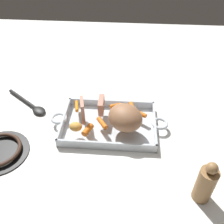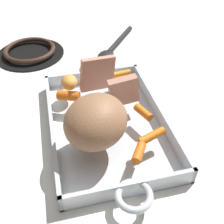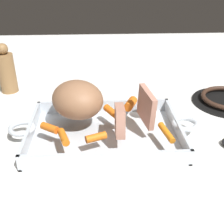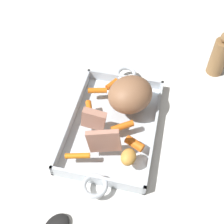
{
  "view_description": "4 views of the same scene",
  "coord_description": "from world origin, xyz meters",
  "px_view_note": "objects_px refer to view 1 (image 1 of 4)",
  "views": [
    {
      "loc": [
        0.07,
        -0.72,
        0.7
      ],
      "look_at": [
        0.01,
        0.03,
        0.05
      ],
      "focal_mm": 40.26,
      "sensor_mm": 36.0,
      "label": 1
    },
    {
      "loc": [
        0.43,
        -0.09,
        0.43
      ],
      "look_at": [
        0.03,
        0.0,
        0.07
      ],
      "focal_mm": 43.89,
      "sensor_mm": 36.0,
      "label": 2
    },
    {
      "loc": [
        0.01,
        0.58,
        0.39
      ],
      "look_at": [
        -0.02,
        0.01,
        0.07
      ],
      "focal_mm": 44.82,
      "sensor_mm": 36.0,
      "label": 3
    },
    {
      "loc": [
        -0.48,
        -0.11,
        0.7
      ],
      "look_at": [
        0.0,
        0.0,
        0.07
      ],
      "focal_mm": 46.88,
      "sensor_mm": 36.0,
      "label": 4
    }
  ],
  "objects_px": {
    "baby_carrot_northwest": "(102,123)",
    "pepper_mill": "(206,183)",
    "roast_slice_outer": "(101,105)",
    "baby_carrot_center_right": "(115,106)",
    "baby_carrot_southwest": "(88,130)",
    "potato_near_roast": "(76,127)",
    "roast_slice_thin": "(83,110)",
    "pork_roast": "(125,118)",
    "roasting_dish": "(109,124)",
    "baby_carrot_southeast": "(141,114)",
    "baby_carrot_center_left": "(133,108)",
    "baby_carrot_long": "(77,106)",
    "serving_spoon": "(31,105)"
  },
  "relations": [
    {
      "from": "baby_carrot_northwest",
      "to": "roasting_dish",
      "type": "bearing_deg",
      "value": 55.11
    },
    {
      "from": "potato_near_roast",
      "to": "pepper_mill",
      "type": "distance_m",
      "value": 0.48
    },
    {
      "from": "baby_carrot_southwest",
      "to": "roast_slice_outer",
      "type": "bearing_deg",
      "value": 72.36
    },
    {
      "from": "pork_roast",
      "to": "roast_slice_outer",
      "type": "height_order",
      "value": "pork_roast"
    },
    {
      "from": "baby_carrot_southeast",
      "to": "serving_spoon",
      "type": "relative_size",
      "value": 0.2
    },
    {
      "from": "pork_roast",
      "to": "baby_carrot_southwest",
      "type": "distance_m",
      "value": 0.15
    },
    {
      "from": "roast_slice_outer",
      "to": "baby_carrot_center_right",
      "type": "xyz_separation_m",
      "value": [
        0.05,
        0.03,
        -0.02
      ]
    },
    {
      "from": "roast_slice_outer",
      "to": "pork_roast",
      "type": "bearing_deg",
      "value": -39.84
    },
    {
      "from": "roast_slice_outer",
      "to": "roast_slice_thin",
      "type": "height_order",
      "value": "roast_slice_thin"
    },
    {
      "from": "baby_carrot_center_right",
      "to": "baby_carrot_southeast",
      "type": "bearing_deg",
      "value": -22.52
    },
    {
      "from": "roast_slice_thin",
      "to": "baby_carrot_center_right",
      "type": "height_order",
      "value": "roast_slice_thin"
    },
    {
      "from": "baby_carrot_northwest",
      "to": "baby_carrot_southwest",
      "type": "height_order",
      "value": "baby_carrot_southwest"
    },
    {
      "from": "baby_carrot_northwest",
      "to": "pepper_mill",
      "type": "relative_size",
      "value": 0.39
    },
    {
      "from": "pork_roast",
      "to": "baby_carrot_center_right",
      "type": "height_order",
      "value": "pork_roast"
    },
    {
      "from": "baby_carrot_long",
      "to": "pepper_mill",
      "type": "relative_size",
      "value": 0.4
    },
    {
      "from": "baby_carrot_southeast",
      "to": "baby_carrot_long",
      "type": "xyz_separation_m",
      "value": [
        -0.26,
        0.03,
        -0.0
      ]
    },
    {
      "from": "baby_carrot_center_right",
      "to": "pepper_mill",
      "type": "xyz_separation_m",
      "value": [
        0.29,
        -0.36,
        0.02
      ]
    },
    {
      "from": "roast_slice_outer",
      "to": "serving_spoon",
      "type": "xyz_separation_m",
      "value": [
        -0.32,
        0.05,
        -0.06
      ]
    },
    {
      "from": "pork_roast",
      "to": "baby_carrot_long",
      "type": "distance_m",
      "value": 0.23
    },
    {
      "from": "pork_roast",
      "to": "baby_carrot_center_right",
      "type": "distance_m",
      "value": 0.12
    },
    {
      "from": "potato_near_roast",
      "to": "roasting_dish",
      "type": "bearing_deg",
      "value": 29.78
    },
    {
      "from": "baby_carrot_southwest",
      "to": "potato_near_roast",
      "type": "xyz_separation_m",
      "value": [
        -0.05,
        0.01,
        0.01
      ]
    },
    {
      "from": "baby_carrot_northwest",
      "to": "baby_carrot_southwest",
      "type": "xyz_separation_m",
      "value": [
        -0.05,
        -0.04,
        0.0
      ]
    },
    {
      "from": "roasting_dish",
      "to": "baby_carrot_center_left",
      "type": "xyz_separation_m",
      "value": [
        0.09,
        0.07,
        0.04
      ]
    },
    {
      "from": "roasting_dish",
      "to": "baby_carrot_long",
      "type": "xyz_separation_m",
      "value": [
        -0.14,
        0.06,
        0.04
      ]
    },
    {
      "from": "pork_roast",
      "to": "potato_near_roast",
      "type": "distance_m",
      "value": 0.19
    },
    {
      "from": "baby_carrot_center_left",
      "to": "baby_carrot_southwest",
      "type": "bearing_deg",
      "value": -138.69
    },
    {
      "from": "baby_carrot_center_left",
      "to": "baby_carrot_long",
      "type": "distance_m",
      "value": 0.23
    },
    {
      "from": "baby_carrot_southeast",
      "to": "roast_slice_outer",
      "type": "bearing_deg",
      "value": 174.78
    },
    {
      "from": "roasting_dish",
      "to": "baby_carrot_long",
      "type": "height_order",
      "value": "baby_carrot_long"
    },
    {
      "from": "roast_slice_thin",
      "to": "potato_near_roast",
      "type": "bearing_deg",
      "value": -104.55
    },
    {
      "from": "baby_carrot_southeast",
      "to": "baby_carrot_center_right",
      "type": "bearing_deg",
      "value": 157.48
    },
    {
      "from": "baby_carrot_center_right",
      "to": "pork_roast",
      "type": "bearing_deg",
      "value": -68.46
    },
    {
      "from": "roast_slice_thin",
      "to": "pepper_mill",
      "type": "xyz_separation_m",
      "value": [
        0.41,
        -0.28,
        -0.01
      ]
    },
    {
      "from": "baby_carrot_center_left",
      "to": "baby_carrot_long",
      "type": "bearing_deg",
      "value": -178.23
    },
    {
      "from": "baby_carrot_southeast",
      "to": "potato_near_roast",
      "type": "bearing_deg",
      "value": -158.15
    },
    {
      "from": "pork_roast",
      "to": "baby_carrot_southwest",
      "type": "relative_size",
      "value": 2.59
    },
    {
      "from": "roast_slice_thin",
      "to": "pork_roast",
      "type": "bearing_deg",
      "value": -11.73
    },
    {
      "from": "baby_carrot_long",
      "to": "pepper_mill",
      "type": "bearing_deg",
      "value": -38.07
    },
    {
      "from": "pepper_mill",
      "to": "roasting_dish",
      "type": "bearing_deg",
      "value": 136.99
    },
    {
      "from": "roast_slice_outer",
      "to": "baby_carrot_center_right",
      "type": "height_order",
      "value": "roast_slice_outer"
    },
    {
      "from": "roast_slice_thin",
      "to": "baby_carrot_long",
      "type": "height_order",
      "value": "roast_slice_thin"
    },
    {
      "from": "roast_slice_thin",
      "to": "baby_carrot_southeast",
      "type": "relative_size",
      "value": 1.91
    },
    {
      "from": "baby_carrot_northwest",
      "to": "pepper_mill",
      "type": "height_order",
      "value": "pepper_mill"
    },
    {
      "from": "pork_roast",
      "to": "roast_slice_outer",
      "type": "bearing_deg",
      "value": 140.16
    },
    {
      "from": "roasting_dish",
      "to": "pepper_mill",
      "type": "distance_m",
      "value": 0.42
    },
    {
      "from": "pork_roast",
      "to": "roast_slice_outer",
      "type": "distance_m",
      "value": 0.13
    },
    {
      "from": "roast_slice_outer",
      "to": "baby_carrot_center_right",
      "type": "distance_m",
      "value": 0.07
    },
    {
      "from": "baby_carrot_southwest",
      "to": "baby_carrot_southeast",
      "type": "height_order",
      "value": "baby_carrot_southwest"
    },
    {
      "from": "roasting_dish",
      "to": "roast_slice_outer",
      "type": "height_order",
      "value": "roast_slice_outer"
    }
  ]
}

